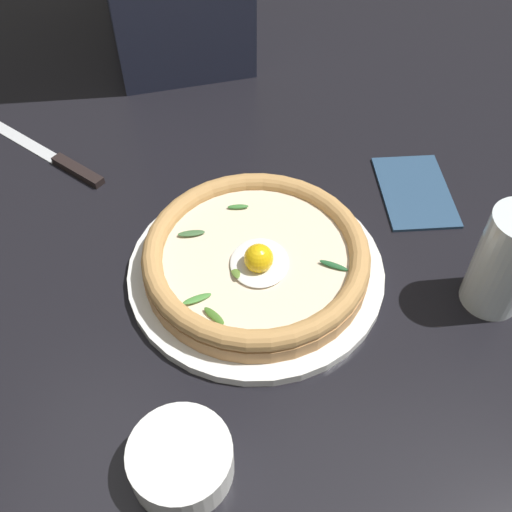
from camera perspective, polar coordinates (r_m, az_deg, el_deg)
The scene contains 7 objects.
ground_plane at distance 0.70m, azimuth -1.96°, elevation -4.74°, with size 2.40×2.40×0.03m, color black.
pizza_plate at distance 0.71m, azimuth -0.00°, elevation -1.38°, with size 0.30×0.30×0.01m, color white.
pizza at distance 0.69m, azimuth 0.00°, elevation -0.08°, with size 0.26×0.26×0.06m.
side_bowl at distance 0.58m, azimuth -7.15°, elevation -18.74°, with size 0.10×0.10×0.04m, color white.
table_knife at distance 0.89m, azimuth -18.32°, elevation 8.71°, with size 0.14×0.22×0.01m.
drinking_glass at distance 0.70m, azimuth 22.46°, elevation -1.01°, with size 0.07×0.07×0.13m.
folded_napkin at distance 0.83m, azimuth 14.91°, elevation 6.07°, with size 0.14×0.09×0.01m, color navy.
Camera 1 is at (0.41, 0.06, 0.55)m, focal length 42.01 mm.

